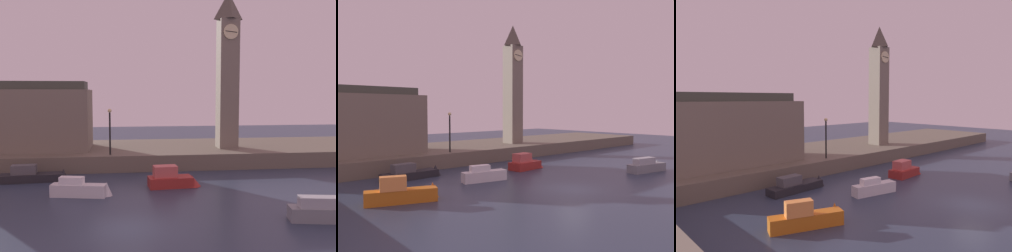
{
  "view_description": "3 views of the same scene",
  "coord_description": "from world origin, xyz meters",
  "views": [
    {
      "loc": [
        -0.29,
        -19.37,
        7.15
      ],
      "look_at": [
        3.93,
        14.43,
        4.12
      ],
      "focal_mm": 40.35,
      "sensor_mm": 36.0,
      "label": 1
    },
    {
      "loc": [
        -20.48,
        -15.7,
        5.91
      ],
      "look_at": [
        7.05,
        15.63,
        3.98
      ],
      "focal_mm": 36.56,
      "sensor_mm": 36.0,
      "label": 2
    },
    {
      "loc": [
        -22.17,
        -10.14,
        7.71
      ],
      "look_at": [
        3.74,
        17.75,
        4.4
      ],
      "focal_mm": 34.06,
      "sensor_mm": 36.0,
      "label": 3
    }
  ],
  "objects": [
    {
      "name": "boat_barge_dark",
      "position": [
        -6.96,
        11.6,
        0.45
      ],
      "size": [
        5.63,
        1.68,
        1.64
      ],
      "color": "#232328",
      "rests_on": "ground"
    },
    {
      "name": "streetlamp",
      "position": [
        -1.31,
        15.05,
        4.1
      ],
      "size": [
        0.36,
        0.36,
        4.2
      ],
      "color": "black",
      "rests_on": "far_embankment"
    },
    {
      "name": "boat_dinghy_red",
      "position": [
        3.66,
        8.56,
        0.58
      ],
      "size": [
        4.13,
        1.83,
        1.63
      ],
      "color": "maroon",
      "rests_on": "ground"
    },
    {
      "name": "clock_tower",
      "position": [
        10.48,
        18.13,
        9.57
      ],
      "size": [
        2.12,
        2.17,
        15.65
      ],
      "color": "slate",
      "rests_on": "far_embankment"
    },
    {
      "name": "boat_ferry_white",
      "position": [
        -3.02,
        6.65,
        0.53
      ],
      "size": [
        4.33,
        1.65,
        1.4
      ],
      "color": "silver",
      "rests_on": "ground"
    },
    {
      "name": "boat_patrol_orange",
      "position": [
        -11.04,
        4.87,
        0.6
      ],
      "size": [
        5.05,
        2.41,
        1.86
      ],
      "color": "orange",
      "rests_on": "ground"
    },
    {
      "name": "boat_cruiser_grey",
      "position": [
        11.42,
        -0.18,
        0.54
      ],
      "size": [
        4.98,
        1.9,
        1.52
      ],
      "color": "gray",
      "rests_on": "ground"
    },
    {
      "name": "parliament_hall",
      "position": [
        -10.94,
        19.16,
        4.8
      ],
      "size": [
        14.65,
        6.29,
        9.95
      ],
      "color": "slate",
      "rests_on": "far_embankment"
    },
    {
      "name": "ground_plane",
      "position": [
        0.0,
        0.0,
        0.0
      ],
      "size": [
        120.0,
        120.0,
        0.0
      ],
      "primitive_type": "plane",
      "color": "#2D384C"
    },
    {
      "name": "far_embankment",
      "position": [
        0.0,
        20.0,
        0.75
      ],
      "size": [
        70.0,
        12.0,
        1.5
      ],
      "primitive_type": "cube",
      "color": "#6B6051",
      "rests_on": "ground"
    }
  ]
}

